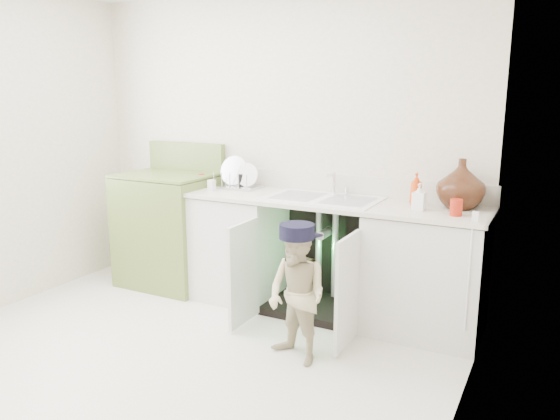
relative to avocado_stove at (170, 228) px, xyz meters
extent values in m
plane|color=silver|center=(0.91, -1.18, -0.51)|extent=(3.50, 3.50, 0.00)
cube|color=silver|center=(0.91, 0.32, 0.74)|extent=(3.50, 2.50, 0.02)
cube|color=silver|center=(2.66, -1.18, 0.74)|extent=(2.50, 3.00, 0.02)
cube|color=silver|center=(0.66, 0.02, -0.08)|extent=(0.80, 0.60, 0.86)
cube|color=silver|center=(2.26, 0.02, -0.08)|extent=(0.80, 0.60, 0.86)
cube|color=black|center=(1.46, 0.29, -0.08)|extent=(0.80, 0.06, 0.86)
cube|color=black|center=(1.46, 0.02, -0.48)|extent=(0.80, 0.60, 0.06)
cylinder|color=gray|center=(1.39, 0.12, -0.06)|extent=(0.05, 0.05, 0.70)
cylinder|color=gray|center=(1.53, 0.12, -0.06)|extent=(0.05, 0.05, 0.70)
cylinder|color=gray|center=(1.46, 0.07, 0.11)|extent=(0.07, 0.18, 0.07)
cube|color=silver|center=(1.06, -0.48, -0.11)|extent=(0.03, 0.40, 0.76)
cube|color=silver|center=(1.86, -0.48, -0.11)|extent=(0.02, 0.40, 0.76)
cube|color=silver|center=(1.46, 0.02, 0.37)|extent=(2.44, 0.64, 0.03)
cube|color=silver|center=(1.46, 0.31, 0.46)|extent=(2.44, 0.02, 0.15)
cube|color=white|center=(1.46, 0.02, 0.38)|extent=(0.85, 0.55, 0.02)
cube|color=gray|center=(1.26, 0.02, 0.39)|extent=(0.34, 0.40, 0.01)
cube|color=gray|center=(1.67, 0.02, 0.39)|extent=(0.34, 0.40, 0.01)
cylinder|color=silver|center=(1.46, 0.24, 0.48)|extent=(0.03, 0.03, 0.17)
cylinder|color=silver|center=(1.46, 0.18, 0.55)|extent=(0.02, 0.14, 0.02)
cylinder|color=silver|center=(1.57, 0.24, 0.43)|extent=(0.04, 0.04, 0.06)
cylinder|color=white|center=(2.59, -0.29, 0.04)|extent=(0.01, 0.01, 0.70)
cube|color=white|center=(2.59, -0.20, 0.42)|extent=(0.04, 0.02, 0.06)
cube|color=silver|center=(0.62, 0.14, 0.40)|extent=(0.40, 0.27, 0.02)
cylinder|color=silver|center=(0.58, 0.16, 0.47)|extent=(0.25, 0.09, 0.24)
cylinder|color=white|center=(0.73, 0.14, 0.46)|extent=(0.20, 0.05, 0.20)
cylinder|color=silver|center=(0.46, 0.04, 0.46)|extent=(0.01, 0.01, 0.12)
cylinder|color=silver|center=(0.54, 0.04, 0.46)|extent=(0.01, 0.01, 0.12)
cylinder|color=silver|center=(0.62, 0.04, 0.46)|extent=(0.01, 0.01, 0.12)
cylinder|color=silver|center=(0.70, 0.04, 0.46)|extent=(0.01, 0.01, 0.12)
cylinder|color=silver|center=(0.78, 0.04, 0.46)|extent=(0.01, 0.01, 0.12)
imported|color=#452913|center=(2.44, 0.16, 0.56)|extent=(0.33, 0.33, 0.34)
imported|color=#E0430B|center=(2.14, 0.12, 0.50)|extent=(0.09, 0.09, 0.23)
imported|color=white|center=(2.20, -0.04, 0.48)|extent=(0.08, 0.08, 0.18)
cylinder|color=#AC200E|center=(2.46, -0.10, 0.44)|extent=(0.08, 0.08, 0.11)
cylinder|color=red|center=(0.29, 0.10, 0.44)|extent=(0.05, 0.05, 0.10)
cylinder|color=beige|center=(0.34, 0.02, 0.43)|extent=(0.06, 0.06, 0.08)
cylinder|color=black|center=(0.67, 0.14, 0.45)|extent=(0.04, 0.04, 0.12)
cube|color=white|center=(0.52, -0.08, 0.43)|extent=(0.05, 0.05, 0.09)
cube|color=#5D7433|center=(0.00, -0.01, -0.03)|extent=(0.80, 0.65, 0.97)
cube|color=#5D7433|center=(0.00, -0.01, 0.47)|extent=(0.80, 0.65, 0.02)
cube|color=#5D7433|center=(0.00, 0.28, 0.60)|extent=(0.80, 0.06, 0.25)
cylinder|color=black|center=(-0.20, -0.17, 0.47)|extent=(0.18, 0.18, 0.02)
cylinder|color=silver|center=(-0.20, -0.17, 0.48)|extent=(0.21, 0.21, 0.01)
cylinder|color=black|center=(-0.20, 0.15, 0.47)|extent=(0.18, 0.18, 0.02)
cylinder|color=silver|center=(-0.20, 0.15, 0.48)|extent=(0.21, 0.21, 0.01)
cylinder|color=black|center=(0.20, -0.17, 0.47)|extent=(0.18, 0.18, 0.02)
cylinder|color=silver|center=(0.20, -0.17, 0.48)|extent=(0.21, 0.21, 0.01)
cylinder|color=black|center=(0.20, 0.15, 0.47)|extent=(0.18, 0.18, 0.02)
cylinder|color=silver|center=(0.20, 0.15, 0.48)|extent=(0.21, 0.21, 0.01)
imported|color=#C0B08A|center=(1.64, -0.80, -0.07)|extent=(0.52, 0.46, 0.88)
cylinder|color=black|center=(1.64, -0.80, 0.34)|extent=(0.28, 0.28, 0.09)
cube|color=black|center=(1.68, -0.70, 0.30)|extent=(0.19, 0.14, 0.01)
cube|color=black|center=(1.49, -0.32, 0.21)|extent=(0.07, 0.01, 0.14)
cube|color=#26F23F|center=(1.49, -0.33, 0.21)|extent=(0.06, 0.00, 0.12)
camera|label=1|loc=(3.04, -3.71, 1.18)|focal=35.00mm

